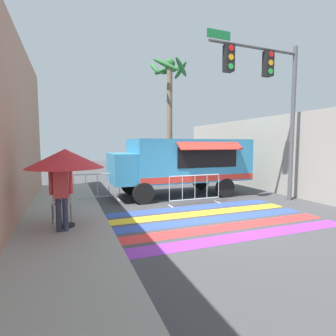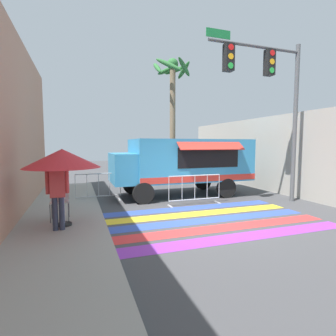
% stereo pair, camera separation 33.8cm
% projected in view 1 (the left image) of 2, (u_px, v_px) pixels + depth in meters
% --- Properties ---
extents(ground_plane, '(60.00, 60.00, 0.00)m').
position_uv_depth(ground_plane, '(211.00, 219.00, 7.78)').
color(ground_plane, '#424244').
extents(sidewalk_left, '(4.40, 16.00, 0.13)m').
position_uv_depth(sidewalk_left, '(13.00, 239.00, 5.94)').
color(sidewalk_left, '#99968E').
rests_on(sidewalk_left, ground_plane).
extents(concrete_wall_right, '(0.20, 16.00, 3.54)m').
position_uv_depth(concrete_wall_right, '(273.00, 154.00, 12.22)').
color(concrete_wall_right, '#A39E93').
rests_on(concrete_wall_right, ground_plane).
extents(crosswalk_painted, '(6.40, 3.60, 0.01)m').
position_uv_depth(crosswalk_painted, '(212.00, 220.00, 7.72)').
color(crosswalk_painted, purple).
rests_on(crosswalk_painted, ground_plane).
extents(food_truck, '(5.92, 2.79, 2.43)m').
position_uv_depth(food_truck, '(179.00, 162.00, 11.31)').
color(food_truck, '#338CBF').
rests_on(food_truck, ground_plane).
extents(traffic_signal_pole, '(3.93, 0.29, 6.01)m').
position_uv_depth(traffic_signal_pole, '(268.00, 87.00, 9.63)').
color(traffic_signal_pole, '#515456').
rests_on(traffic_signal_pole, ground_plane).
extents(patio_umbrella, '(1.88, 1.88, 1.97)m').
position_uv_depth(patio_umbrella, '(65.00, 159.00, 6.50)').
color(patio_umbrella, black).
rests_on(patio_umbrella, sidewalk_left).
extents(folding_chair, '(0.48, 0.48, 1.00)m').
position_uv_depth(folding_chair, '(61.00, 198.00, 7.17)').
color(folding_chair, '#4C4C51').
rests_on(folding_chair, sidewalk_left).
extents(vendor_person, '(0.53, 0.23, 1.74)m').
position_uv_depth(vendor_person, '(61.00, 190.00, 6.21)').
color(vendor_person, '#2D3347').
rests_on(vendor_person, sidewalk_left).
extents(barricade_front, '(2.05, 0.44, 1.10)m').
position_uv_depth(barricade_front, '(195.00, 190.00, 9.66)').
color(barricade_front, '#B7BABF').
rests_on(barricade_front, ground_plane).
extents(barricade_side, '(1.73, 0.44, 1.10)m').
position_uv_depth(barricade_side, '(98.00, 188.00, 10.12)').
color(barricade_side, '#B7BABF').
rests_on(barricade_side, ground_plane).
extents(palm_tree, '(2.15, 2.13, 6.84)m').
position_uv_depth(palm_tree, '(169.00, 95.00, 14.24)').
color(palm_tree, '#7A664C').
rests_on(palm_tree, ground_plane).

